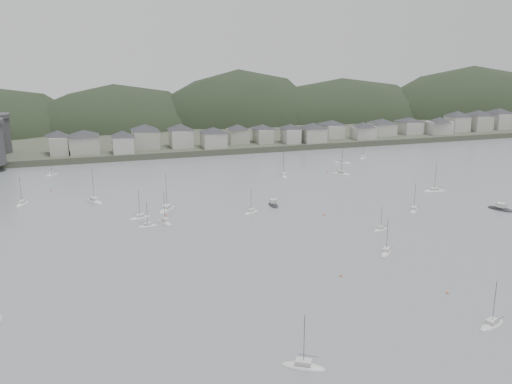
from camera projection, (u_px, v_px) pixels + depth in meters
name	position (u px, v px, depth m)	size (l,w,h in m)	color
ground	(360.00, 302.00, 123.20)	(900.00, 900.00, 0.00)	slate
far_shore_land	(161.00, 121.00, 394.45)	(900.00, 250.00, 3.00)	#383D2D
forested_ridge	(174.00, 145.00, 375.58)	(851.55, 103.94, 102.57)	black
waterfront_town	(284.00, 131.00, 304.64)	(451.48, 28.46, 12.92)	#9B998E
moored_fleet	(230.00, 223.00, 176.65)	(266.21, 175.98, 13.65)	silver
motor_launch_near	(501.00, 209.00, 191.29)	(6.78, 9.42, 4.11)	black
motor_launch_far	(273.00, 205.00, 196.45)	(3.16, 7.74, 3.82)	black
mooring_buoys	(273.00, 224.00, 175.84)	(188.66, 124.95, 0.70)	#CE6E44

